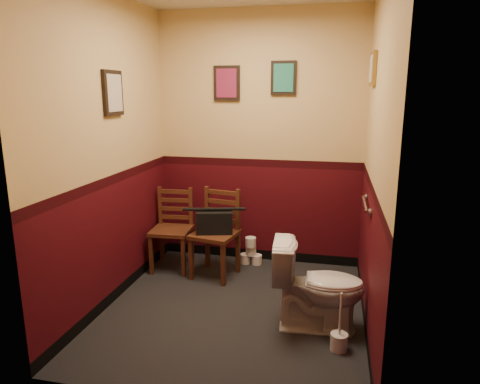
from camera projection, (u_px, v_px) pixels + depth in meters
name	position (u px, v px, depth m)	size (l,w,h in m)	color
floor	(234.00, 309.00, 3.75)	(2.20, 2.40, 0.00)	black
wall_back	(259.00, 141.00, 4.58)	(2.20, 2.70, 0.00)	#3C080F
wall_front	(182.00, 188.00, 2.30)	(2.20, 2.70, 0.00)	#3C080F
wall_left	(109.00, 153.00, 3.68)	(2.40, 2.70, 0.00)	#3C080F
wall_right	(375.00, 161.00, 3.21)	(2.40, 2.70, 0.00)	#3C080F
grab_bar	(366.00, 204.00, 3.55)	(0.05, 0.56, 0.06)	silver
framed_print_back_a	(227.00, 83.00, 4.50)	(0.28, 0.04, 0.36)	black
framed_print_back_b	(284.00, 78.00, 4.36)	(0.26, 0.04, 0.34)	black
framed_print_left	(113.00, 93.00, 3.65)	(0.04, 0.30, 0.38)	black
framed_print_right	(373.00, 69.00, 3.63)	(0.04, 0.34, 0.28)	olive
toilet	(318.00, 286.00, 3.39)	(0.41, 0.73, 0.71)	white
toilet_brush	(339.00, 341.00, 3.15)	(0.13, 0.13, 0.45)	silver
chair_left	(172.00, 229.00, 4.56)	(0.43, 0.43, 0.86)	#592D1A
chair_right	(216.00, 233.00, 4.37)	(0.49, 0.49, 0.90)	#592D1A
handbag	(215.00, 222.00, 4.31)	(0.39, 0.27, 0.26)	black
tp_stack	(251.00, 253.00, 4.71)	(0.24, 0.15, 0.31)	silver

